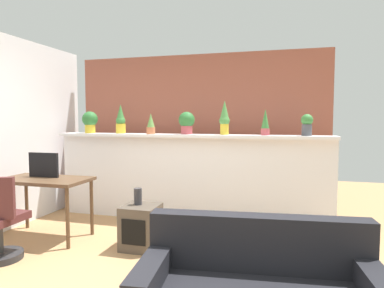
{
  "coord_description": "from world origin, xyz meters",
  "views": [
    {
      "loc": [
        1.35,
        -2.68,
        1.49
      ],
      "look_at": [
        0.26,
        1.28,
        1.18
      ],
      "focal_mm": 31.77,
      "sensor_mm": 36.0,
      "label": 1
    }
  ],
  "objects_px": {
    "potted_plant_2": "(151,124)",
    "potted_plant_4": "(224,118)",
    "potted_plant_1": "(121,120)",
    "potted_plant_0": "(90,121)",
    "tv_monitor": "(44,165)",
    "potted_plant_5": "(265,123)",
    "vase_on_shelf": "(138,196)",
    "side_cube_shelf": "(141,227)",
    "potted_plant_6": "(307,124)",
    "potted_plant_3": "(187,122)",
    "desk": "(45,185)"
  },
  "relations": [
    {
      "from": "potted_plant_6",
      "to": "potted_plant_2",
      "type": "bearing_deg",
      "value": -178.41
    },
    {
      "from": "potted_plant_2",
      "to": "desk",
      "type": "bearing_deg",
      "value": -132.53
    },
    {
      "from": "potted_plant_5",
      "to": "vase_on_shelf",
      "type": "relative_size",
      "value": 1.86
    },
    {
      "from": "potted_plant_0",
      "to": "vase_on_shelf",
      "type": "xyz_separation_m",
      "value": [
        1.3,
        -1.11,
        -0.86
      ]
    },
    {
      "from": "potted_plant_1",
      "to": "potted_plant_5",
      "type": "height_order",
      "value": "potted_plant_1"
    },
    {
      "from": "potted_plant_0",
      "to": "potted_plant_2",
      "type": "height_order",
      "value": "potted_plant_0"
    },
    {
      "from": "tv_monitor",
      "to": "side_cube_shelf",
      "type": "bearing_deg",
      "value": -4.1
    },
    {
      "from": "potted_plant_4",
      "to": "vase_on_shelf",
      "type": "relative_size",
      "value": 2.49
    },
    {
      "from": "tv_monitor",
      "to": "desk",
      "type": "bearing_deg",
      "value": -49.23
    },
    {
      "from": "desk",
      "to": "side_cube_shelf",
      "type": "distance_m",
      "value": 1.36
    },
    {
      "from": "potted_plant_2",
      "to": "potted_plant_6",
      "type": "height_order",
      "value": "potted_plant_2"
    },
    {
      "from": "potted_plant_0",
      "to": "potted_plant_5",
      "type": "xyz_separation_m",
      "value": [
        2.66,
        -0.01,
        -0.02
      ]
    },
    {
      "from": "potted_plant_1",
      "to": "side_cube_shelf",
      "type": "height_order",
      "value": "potted_plant_1"
    },
    {
      "from": "potted_plant_6",
      "to": "potted_plant_5",
      "type": "bearing_deg",
      "value": -178.06
    },
    {
      "from": "potted_plant_6",
      "to": "vase_on_shelf",
      "type": "distance_m",
      "value": 2.35
    },
    {
      "from": "potted_plant_1",
      "to": "desk",
      "type": "distance_m",
      "value": 1.47
    },
    {
      "from": "potted_plant_4",
      "to": "side_cube_shelf",
      "type": "bearing_deg",
      "value": -123.22
    },
    {
      "from": "potted_plant_2",
      "to": "vase_on_shelf",
      "type": "bearing_deg",
      "value": -75.86
    },
    {
      "from": "vase_on_shelf",
      "to": "potted_plant_4",
      "type": "bearing_deg",
      "value": 54.39
    },
    {
      "from": "tv_monitor",
      "to": "vase_on_shelf",
      "type": "distance_m",
      "value": 1.36
    },
    {
      "from": "potted_plant_0",
      "to": "potted_plant_1",
      "type": "height_order",
      "value": "potted_plant_1"
    },
    {
      "from": "potted_plant_6",
      "to": "desk",
      "type": "distance_m",
      "value": 3.43
    },
    {
      "from": "tv_monitor",
      "to": "potted_plant_2",
      "type": "bearing_deg",
      "value": 43.32
    },
    {
      "from": "potted_plant_0",
      "to": "potted_plant_2",
      "type": "relative_size",
      "value": 1.11
    },
    {
      "from": "side_cube_shelf",
      "to": "vase_on_shelf",
      "type": "xyz_separation_m",
      "value": [
        -0.05,
        0.03,
        0.35
      ]
    },
    {
      "from": "potted_plant_0",
      "to": "potted_plant_3",
      "type": "height_order",
      "value": "potted_plant_0"
    },
    {
      "from": "potted_plant_1",
      "to": "potted_plant_6",
      "type": "xyz_separation_m",
      "value": [
        2.68,
        -0.01,
        -0.05
      ]
    },
    {
      "from": "potted_plant_1",
      "to": "potted_plant_4",
      "type": "distance_m",
      "value": 1.59
    },
    {
      "from": "potted_plant_1",
      "to": "potted_plant_4",
      "type": "relative_size",
      "value": 0.92
    },
    {
      "from": "potted_plant_5",
      "to": "side_cube_shelf",
      "type": "distance_m",
      "value": 2.1
    },
    {
      "from": "potted_plant_2",
      "to": "potted_plant_4",
      "type": "height_order",
      "value": "potted_plant_4"
    },
    {
      "from": "potted_plant_2",
      "to": "tv_monitor",
      "type": "bearing_deg",
      "value": -136.68
    },
    {
      "from": "potted_plant_5",
      "to": "side_cube_shelf",
      "type": "bearing_deg",
      "value": -139.18
    },
    {
      "from": "side_cube_shelf",
      "to": "vase_on_shelf",
      "type": "distance_m",
      "value": 0.35
    },
    {
      "from": "potted_plant_3",
      "to": "tv_monitor",
      "type": "xyz_separation_m",
      "value": [
        -1.58,
        -1.07,
        -0.54
      ]
    },
    {
      "from": "potted_plant_2",
      "to": "potted_plant_5",
      "type": "distance_m",
      "value": 1.63
    },
    {
      "from": "potted_plant_6",
      "to": "vase_on_shelf",
      "type": "height_order",
      "value": "potted_plant_6"
    },
    {
      "from": "potted_plant_3",
      "to": "potted_plant_5",
      "type": "height_order",
      "value": "potted_plant_5"
    },
    {
      "from": "potted_plant_1",
      "to": "vase_on_shelf",
      "type": "height_order",
      "value": "potted_plant_1"
    },
    {
      "from": "potted_plant_1",
      "to": "potted_plant_0",
      "type": "bearing_deg",
      "value": -178.45
    },
    {
      "from": "desk",
      "to": "tv_monitor",
      "type": "bearing_deg",
      "value": 130.77
    },
    {
      "from": "desk",
      "to": "potted_plant_2",
      "type": "bearing_deg",
      "value": 47.47
    },
    {
      "from": "potted_plant_3",
      "to": "potted_plant_4",
      "type": "height_order",
      "value": "potted_plant_4"
    },
    {
      "from": "potted_plant_2",
      "to": "potted_plant_4",
      "type": "distance_m",
      "value": 1.08
    },
    {
      "from": "potted_plant_1",
      "to": "potted_plant_2",
      "type": "relative_size",
      "value": 1.45
    },
    {
      "from": "potted_plant_0",
      "to": "desk",
      "type": "height_order",
      "value": "potted_plant_0"
    },
    {
      "from": "potted_plant_3",
      "to": "vase_on_shelf",
      "type": "height_order",
      "value": "potted_plant_3"
    },
    {
      "from": "potted_plant_0",
      "to": "potted_plant_3",
      "type": "xyz_separation_m",
      "value": [
        1.56,
        0.02,
        -0.01
      ]
    },
    {
      "from": "potted_plant_2",
      "to": "potted_plant_6",
      "type": "xyz_separation_m",
      "value": [
        2.16,
        0.06,
        0.01
      ]
    },
    {
      "from": "potted_plant_0",
      "to": "potted_plant_2",
      "type": "distance_m",
      "value": 1.04
    }
  ]
}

